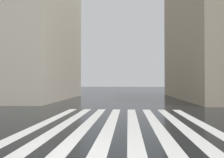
% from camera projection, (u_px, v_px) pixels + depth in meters
% --- Properties ---
extents(ground_plane, '(220.00, 220.00, 0.00)m').
position_uv_depth(ground_plane, '(75.00, 155.00, 6.06)').
color(ground_plane, black).
extents(zebra_crossing, '(13.00, 7.50, 0.01)m').
position_uv_depth(zebra_crossing, '(121.00, 127.00, 9.98)').
color(zebra_crossing, silver).
rests_on(zebra_crossing, ground_plane).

